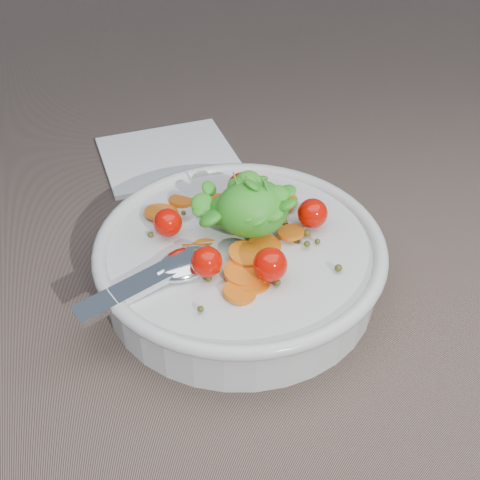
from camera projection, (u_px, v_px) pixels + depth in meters
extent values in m
plane|color=#786255|center=(241.00, 301.00, 0.53)|extent=(6.00, 6.00, 0.00)
cylinder|color=silver|center=(240.00, 265.00, 0.54)|extent=(0.24, 0.24, 0.05)
torus|color=silver|center=(240.00, 245.00, 0.52)|extent=(0.25, 0.25, 0.01)
cylinder|color=silver|center=(240.00, 282.00, 0.55)|extent=(0.12, 0.12, 0.01)
cylinder|color=brown|center=(240.00, 265.00, 0.54)|extent=(0.22, 0.22, 0.04)
cylinder|color=orange|center=(218.00, 221.00, 0.55)|extent=(0.03, 0.04, 0.01)
cylinder|color=orange|center=(283.00, 201.00, 0.56)|extent=(0.03, 0.03, 0.01)
cylinder|color=orange|center=(240.00, 220.00, 0.54)|extent=(0.04, 0.04, 0.02)
cylinder|color=orange|center=(247.00, 283.00, 0.48)|extent=(0.02, 0.02, 0.01)
cylinder|color=orange|center=(246.00, 254.00, 0.50)|extent=(0.03, 0.03, 0.01)
cylinder|color=orange|center=(239.00, 293.00, 0.47)|extent=(0.03, 0.03, 0.01)
cylinder|color=orange|center=(240.00, 205.00, 0.57)|extent=(0.03, 0.03, 0.01)
cylinder|color=orange|center=(182.00, 201.00, 0.57)|extent=(0.04, 0.04, 0.01)
cylinder|color=orange|center=(254.00, 275.00, 0.49)|extent=(0.03, 0.03, 0.01)
cylinder|color=orange|center=(205.00, 250.00, 0.52)|extent=(0.03, 0.03, 0.01)
cylinder|color=orange|center=(262.00, 253.00, 0.52)|extent=(0.03, 0.03, 0.01)
cylinder|color=orange|center=(218.00, 200.00, 0.57)|extent=(0.03, 0.03, 0.01)
cylinder|color=orange|center=(253.00, 283.00, 0.48)|extent=(0.04, 0.04, 0.01)
cylinder|color=orange|center=(291.00, 232.00, 0.52)|extent=(0.03, 0.03, 0.01)
cylinder|color=orange|center=(197.00, 243.00, 0.53)|extent=(0.04, 0.04, 0.02)
cylinder|color=orange|center=(242.00, 273.00, 0.49)|extent=(0.04, 0.04, 0.01)
cylinder|color=orange|center=(265.00, 246.00, 0.52)|extent=(0.04, 0.04, 0.01)
cylinder|color=orange|center=(161.00, 212.00, 0.55)|extent=(0.04, 0.04, 0.01)
cylinder|color=orange|center=(258.00, 218.00, 0.55)|extent=(0.04, 0.04, 0.01)
sphere|color=#444517|center=(307.00, 233.00, 0.52)|extent=(0.01, 0.01, 0.01)
sphere|color=#444517|center=(338.00, 268.00, 0.49)|extent=(0.01, 0.01, 0.01)
sphere|color=#444517|center=(271.00, 215.00, 0.55)|extent=(0.01, 0.01, 0.01)
sphere|color=#444517|center=(285.00, 223.00, 0.54)|extent=(0.01, 0.01, 0.01)
sphere|color=#444517|center=(151.00, 235.00, 0.53)|extent=(0.01, 0.01, 0.01)
sphere|color=#444517|center=(255.00, 224.00, 0.55)|extent=(0.01, 0.01, 0.01)
sphere|color=#444517|center=(183.00, 213.00, 0.54)|extent=(0.00, 0.00, 0.00)
sphere|color=#444517|center=(307.00, 244.00, 0.51)|extent=(0.01, 0.01, 0.01)
sphere|color=#444517|center=(169.00, 234.00, 0.53)|extent=(0.01, 0.01, 0.01)
sphere|color=#444517|center=(270.00, 218.00, 0.55)|extent=(0.01, 0.01, 0.01)
sphere|color=#444517|center=(318.00, 241.00, 0.52)|extent=(0.00, 0.00, 0.00)
sphere|color=#444517|center=(297.00, 244.00, 0.52)|extent=(0.01, 0.01, 0.01)
sphere|color=#444517|center=(208.00, 278.00, 0.48)|extent=(0.01, 0.01, 0.01)
sphere|color=#444517|center=(235.00, 190.00, 0.58)|extent=(0.00, 0.00, 0.00)
sphere|color=#444517|center=(285.00, 196.00, 0.56)|extent=(0.01, 0.01, 0.01)
sphere|color=#444517|center=(208.00, 248.00, 0.52)|extent=(0.01, 0.01, 0.01)
sphere|color=#444517|center=(313.00, 222.00, 0.54)|extent=(0.00, 0.00, 0.00)
sphere|color=#444517|center=(277.00, 283.00, 0.48)|extent=(0.01, 0.01, 0.01)
sphere|color=#444517|center=(232.00, 203.00, 0.56)|extent=(0.01, 0.01, 0.01)
sphere|color=#444517|center=(201.00, 309.00, 0.45)|extent=(0.01, 0.01, 0.01)
sphere|color=#C80B02|center=(313.00, 213.00, 0.53)|extent=(0.03, 0.03, 0.03)
sphere|color=#C80B02|center=(242.00, 187.00, 0.56)|extent=(0.03, 0.03, 0.03)
sphere|color=#C80B02|center=(168.00, 223.00, 0.52)|extent=(0.03, 0.03, 0.03)
sphere|color=#C80B02|center=(207.00, 262.00, 0.48)|extent=(0.03, 0.03, 0.03)
sphere|color=#C80B02|center=(270.00, 265.00, 0.47)|extent=(0.03, 0.03, 0.03)
ellipsoid|color=green|center=(252.00, 208.00, 0.51)|extent=(0.06, 0.06, 0.05)
ellipsoid|color=green|center=(230.00, 211.00, 0.52)|extent=(0.04, 0.04, 0.03)
ellipsoid|color=green|center=(273.00, 213.00, 0.50)|extent=(0.03, 0.03, 0.02)
ellipsoid|color=green|center=(262.00, 204.00, 0.50)|extent=(0.02, 0.02, 0.02)
ellipsoid|color=green|center=(235.00, 186.00, 0.54)|extent=(0.01, 0.02, 0.01)
ellipsoid|color=green|center=(253.00, 195.00, 0.52)|extent=(0.02, 0.02, 0.01)
ellipsoid|color=green|center=(287.00, 205.00, 0.50)|extent=(0.03, 0.03, 0.02)
ellipsoid|color=green|center=(203.00, 209.00, 0.52)|extent=(0.03, 0.03, 0.01)
ellipsoid|color=green|center=(209.00, 188.00, 0.53)|extent=(0.01, 0.02, 0.02)
ellipsoid|color=green|center=(247.00, 216.00, 0.49)|extent=(0.02, 0.02, 0.01)
ellipsoid|color=green|center=(252.00, 194.00, 0.50)|extent=(0.02, 0.02, 0.02)
ellipsoid|color=green|center=(248.00, 182.00, 0.51)|extent=(0.03, 0.03, 0.02)
ellipsoid|color=green|center=(287.00, 191.00, 0.51)|extent=(0.02, 0.02, 0.01)
ellipsoid|color=green|center=(252.00, 185.00, 0.50)|extent=(0.02, 0.02, 0.02)
ellipsoid|color=green|center=(278.00, 194.00, 0.50)|extent=(0.03, 0.03, 0.02)
ellipsoid|color=green|center=(239.00, 203.00, 0.52)|extent=(0.03, 0.03, 0.02)
ellipsoid|color=green|center=(262.00, 215.00, 0.50)|extent=(0.03, 0.02, 0.02)
ellipsoid|color=green|center=(211.00, 219.00, 0.50)|extent=(0.03, 0.03, 0.02)
ellipsoid|color=green|center=(216.00, 213.00, 0.50)|extent=(0.02, 0.02, 0.01)
ellipsoid|color=green|center=(253.00, 199.00, 0.50)|extent=(0.02, 0.02, 0.01)
ellipsoid|color=green|center=(202.00, 204.00, 0.52)|extent=(0.03, 0.03, 0.02)
ellipsoid|color=green|center=(234.00, 221.00, 0.50)|extent=(0.02, 0.02, 0.01)
ellipsoid|color=green|center=(249.00, 195.00, 0.50)|extent=(0.03, 0.03, 0.02)
ellipsoid|color=green|center=(266.00, 219.00, 0.50)|extent=(0.02, 0.02, 0.02)
ellipsoid|color=green|center=(260.00, 218.00, 0.50)|extent=(0.03, 0.03, 0.02)
ellipsoid|color=green|center=(259.00, 180.00, 0.54)|extent=(0.02, 0.02, 0.02)
ellipsoid|color=green|center=(251.00, 201.00, 0.51)|extent=(0.03, 0.02, 0.02)
cylinder|color=#4C8C33|center=(241.00, 194.00, 0.51)|extent=(0.01, 0.01, 0.04)
cylinder|color=#4C8C33|center=(242.00, 196.00, 0.51)|extent=(0.01, 0.00, 0.04)
cylinder|color=#4C8C33|center=(272.00, 202.00, 0.50)|extent=(0.01, 0.01, 0.04)
cylinder|color=#4C8C33|center=(267.00, 199.00, 0.50)|extent=(0.01, 0.01, 0.04)
ellipsoid|color=silver|center=(187.00, 264.00, 0.49)|extent=(0.06, 0.05, 0.02)
cube|color=silver|center=(139.00, 285.00, 0.47)|extent=(0.11, 0.05, 0.02)
cylinder|color=silver|center=(168.00, 271.00, 0.48)|extent=(0.02, 0.02, 0.01)
cube|color=white|center=(168.00, 156.00, 0.72)|extent=(0.16, 0.14, 0.01)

